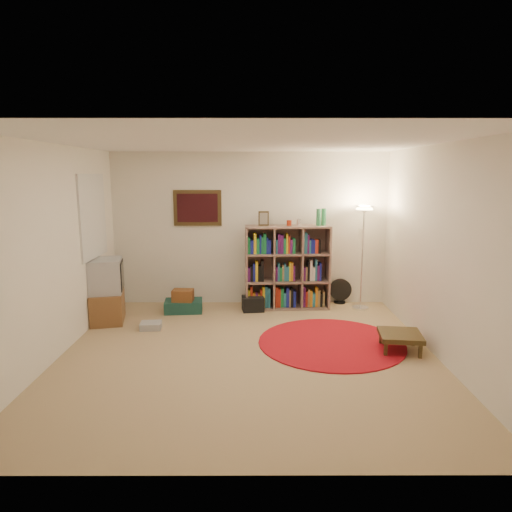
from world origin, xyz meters
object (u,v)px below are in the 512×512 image
at_px(bookshelf, 286,269).
at_px(side_table, 400,336).
at_px(suitcase, 184,306).
at_px(floor_lamp, 364,224).
at_px(tv_stand, 107,292).
at_px(floor_fan, 340,291).

xyz_separation_m(bookshelf, side_table, (1.28, -1.85, -0.46)).
bearing_deg(suitcase, floor_lamp, -2.02).
bearing_deg(suitcase, bookshelf, 2.59).
distance_m(bookshelf, floor_lamp, 1.41).
bearing_deg(side_table, bookshelf, 124.81).
distance_m(bookshelf, tv_stand, 2.76).
xyz_separation_m(bookshelf, floor_fan, (0.93, 0.24, -0.44)).
relative_size(bookshelf, tv_stand, 1.72).
bearing_deg(bookshelf, suitcase, -174.87).
distance_m(tv_stand, side_table, 4.12).
distance_m(floor_fan, tv_stand, 3.73).
height_order(bookshelf, suitcase, bookshelf).
xyz_separation_m(floor_lamp, side_table, (0.08, -1.78, -1.19)).
relative_size(floor_lamp, suitcase, 2.72).
xyz_separation_m(bookshelf, tv_stand, (-2.67, -0.70, -0.20)).
height_order(bookshelf, tv_stand, bookshelf).
bearing_deg(suitcase, tv_stand, -160.83).
distance_m(floor_lamp, floor_fan, 1.24).
relative_size(floor_fan, tv_stand, 0.45).
bearing_deg(bookshelf, tv_stand, -168.10).
bearing_deg(floor_lamp, tv_stand, -170.68).
xyz_separation_m(floor_lamp, floor_fan, (-0.27, 0.31, -1.17)).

